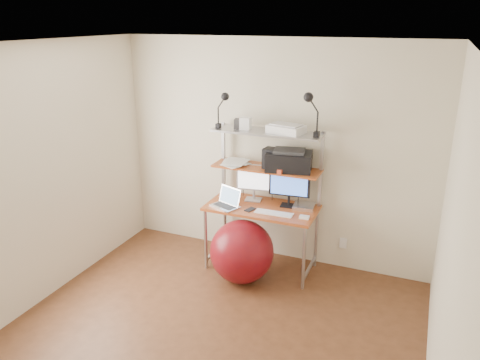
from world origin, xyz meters
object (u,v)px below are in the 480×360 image
object	(u,v)px
laptop	(227,202)
printer	(289,160)
exercise_ball	(242,251)
monitor_black	(289,186)
monitor_silver	(254,180)

from	to	relation	value
laptop	printer	xyz separation A→B (m)	(0.60, 0.27, 0.47)
exercise_ball	monitor_black	bearing A→B (deg)	53.31
monitor_black	printer	world-z (taller)	printer
monitor_black	printer	bearing A→B (deg)	-174.32
laptop	exercise_ball	distance (m)	0.55
laptop	exercise_ball	bearing A→B (deg)	-17.50
laptop	monitor_black	bearing A→B (deg)	45.35
monitor_silver	printer	bearing A→B (deg)	-12.16
laptop	exercise_ball	world-z (taller)	laptop
laptop	printer	world-z (taller)	printer
monitor_black	laptop	world-z (taller)	monitor_black
exercise_ball	monitor_silver	bearing A→B (deg)	96.57
monitor_black	exercise_ball	xyz separation A→B (m)	(-0.36, -0.48, -0.62)
exercise_ball	printer	bearing A→B (deg)	54.12
monitor_silver	printer	xyz separation A→B (m)	(0.40, -0.02, 0.28)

